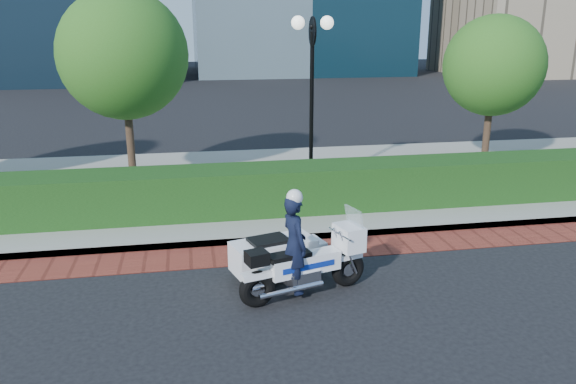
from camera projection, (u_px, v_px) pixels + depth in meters
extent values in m
plane|color=black|center=(319.00, 285.00, 9.32)|extent=(120.00, 120.00, 0.00)
cube|color=maroon|center=(301.00, 251.00, 10.74)|extent=(60.00, 1.00, 0.01)
cube|color=gray|center=(268.00, 184.00, 14.96)|extent=(60.00, 8.00, 0.15)
cube|color=black|center=(283.00, 188.00, 12.53)|extent=(18.00, 1.20, 1.00)
cylinder|color=black|center=(311.00, 182.00, 14.31)|extent=(0.30, 0.30, 0.30)
cylinder|color=black|center=(312.00, 110.00, 13.78)|extent=(0.10, 0.10, 3.70)
cylinder|color=black|center=(312.00, 31.00, 13.25)|extent=(0.04, 0.70, 0.70)
sphere|color=white|center=(298.00, 23.00, 13.14)|extent=(0.32, 0.32, 0.32)
sphere|color=white|center=(327.00, 23.00, 13.25)|extent=(0.32, 0.32, 0.32)
cylinder|color=#332319|center=(130.00, 142.00, 14.50)|extent=(0.20, 0.20, 2.17)
sphere|color=#2B5715|center=(123.00, 55.00, 13.87)|extent=(3.20, 3.20, 3.20)
cylinder|color=#332319|center=(487.00, 134.00, 16.24)|extent=(0.20, 0.20, 1.92)
sphere|color=#2B5715|center=(494.00, 66.00, 15.68)|extent=(2.80, 2.80, 2.80)
torus|color=black|center=(257.00, 289.00, 8.53)|extent=(0.62, 0.34, 0.59)
torus|color=black|center=(348.00, 269.00, 9.22)|extent=(0.62, 0.34, 0.59)
cube|color=white|center=(305.00, 263.00, 8.80)|extent=(1.21, 0.60, 0.31)
cube|color=silver|center=(302.00, 277.00, 8.84)|extent=(0.58, 0.48, 0.25)
cube|color=white|center=(349.00, 237.00, 9.06)|extent=(0.48, 0.58, 0.41)
cube|color=silver|center=(354.00, 218.00, 9.01)|extent=(0.23, 0.46, 0.36)
cube|color=black|center=(289.00, 256.00, 8.64)|extent=(0.72, 0.45, 0.09)
cube|color=black|center=(257.00, 258.00, 8.38)|extent=(0.38, 0.36, 0.20)
cube|color=white|center=(274.00, 255.00, 9.41)|extent=(1.52, 1.00, 0.50)
cube|color=black|center=(269.00, 241.00, 9.30)|extent=(0.73, 0.61, 0.07)
torus|color=black|center=(259.00, 259.00, 9.81)|extent=(0.47, 0.26, 0.45)
imported|color=black|center=(294.00, 244.00, 8.62)|extent=(0.52, 0.65, 1.55)
sphere|color=white|center=(295.00, 197.00, 8.41)|extent=(0.25, 0.25, 0.25)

